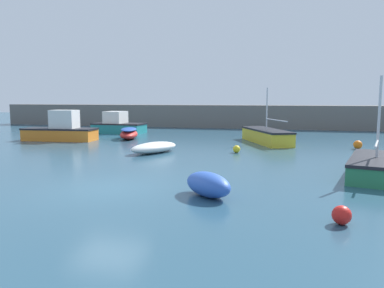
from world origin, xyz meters
The scene contains 12 objects.
ground_plane centered at (0.00, 0.00, -0.10)m, with size 120.00×120.00×0.20m, color #284C60.
harbor_breakwater centered at (0.00, 28.19, 1.20)m, with size 52.22×2.89×2.39m, color #66605B.
rowboat_blue_near centered at (-1.34, 8.49, 0.30)m, with size 2.68×3.61×0.61m.
rowboat_with_red_cover centered at (-5.76, 15.11, 0.42)m, with size 2.38×3.81×0.85m.
sailboat_short_mast centered at (9.45, 4.37, 0.40)m, with size 2.97×5.10×3.97m.
motorboat_grey_hull centered at (-10.15, 12.83, 0.76)m, with size 5.49×2.26×2.25m.
fishing_dinghy_green centered at (3.56, -0.21, 0.39)m, with size 2.10×2.06×0.77m.
sailboat_twin_hulled centered at (4.66, 14.91, 0.49)m, with size 3.94×6.14×3.82m.
cabin_cruiser_white centered at (-8.64, 19.35, 0.71)m, with size 4.69×2.45×1.95m.
mooring_buoy_orange centered at (10.28, 12.96, 0.27)m, with size 0.53×0.53×0.53m, color orange.
mooring_buoy_red centered at (7.29, -2.04, 0.24)m, with size 0.48×0.48×0.48m, color red.
mooring_buoy_yellow centered at (3.24, 9.58, 0.21)m, with size 0.43×0.43×0.43m, color yellow.
Camera 1 is at (5.85, -11.59, 3.09)m, focal length 35.00 mm.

